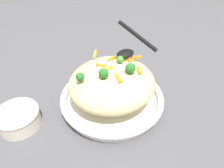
% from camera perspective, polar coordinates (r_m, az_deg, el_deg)
% --- Properties ---
extents(ground_plane, '(2.40, 2.40, 0.00)m').
position_cam_1_polar(ground_plane, '(0.63, -0.00, -5.63)').
color(ground_plane, '#4C4C51').
extents(serving_bowl, '(0.31, 0.31, 0.04)m').
position_cam_1_polar(serving_bowl, '(0.62, -0.00, -4.11)').
color(serving_bowl, white).
rests_on(serving_bowl, ground_plane).
extents(pasta_mound, '(0.25, 0.24, 0.10)m').
position_cam_1_polar(pasta_mound, '(0.57, -0.00, 0.34)').
color(pasta_mound, '#DBC689').
rests_on(pasta_mound, serving_bowl).
extents(carrot_piece_0, '(0.03, 0.02, 0.01)m').
position_cam_1_polar(carrot_piece_0, '(0.55, -1.32, 4.34)').
color(carrot_piece_0, orange).
rests_on(carrot_piece_0, pasta_mound).
extents(carrot_piece_1, '(0.03, 0.03, 0.01)m').
position_cam_1_polar(carrot_piece_1, '(0.62, -4.76, 8.36)').
color(carrot_piece_1, orange).
rests_on(carrot_piece_1, pasta_mound).
extents(carrot_piece_2, '(0.03, 0.02, 0.01)m').
position_cam_1_polar(carrot_piece_2, '(0.61, 6.84, 7.45)').
color(carrot_piece_2, orange).
rests_on(carrot_piece_2, pasta_mound).
extents(carrot_piece_3, '(0.03, 0.01, 0.01)m').
position_cam_1_polar(carrot_piece_3, '(0.59, -0.04, 7.11)').
color(carrot_piece_3, orange).
rests_on(carrot_piece_3, pasta_mound).
extents(carrot_piece_4, '(0.01, 0.04, 0.01)m').
position_cam_1_polar(carrot_piece_4, '(0.60, 3.93, 7.22)').
color(carrot_piece_4, orange).
rests_on(carrot_piece_4, pasta_mound).
extents(carrot_piece_5, '(0.02, 0.03, 0.01)m').
position_cam_1_polar(carrot_piece_5, '(0.51, 1.79, 1.63)').
color(carrot_piece_5, orange).
rests_on(carrot_piece_5, pasta_mound).
extents(carrot_piece_6, '(0.02, 0.03, 0.01)m').
position_cam_1_polar(carrot_piece_6, '(0.55, 7.54, 3.79)').
color(carrot_piece_6, orange).
rests_on(carrot_piece_6, pasta_mound).
extents(carrot_piece_7, '(0.02, 0.03, 0.01)m').
position_cam_1_polar(carrot_piece_7, '(0.56, -3.15, 5.18)').
color(carrot_piece_7, orange).
rests_on(carrot_piece_7, pasta_mound).
extents(broccoli_floret_0, '(0.02, 0.02, 0.02)m').
position_cam_1_polar(broccoli_floret_0, '(0.57, 2.28, 6.88)').
color(broccoli_floret_0, '#377928').
rests_on(broccoli_floret_0, pasta_mound).
extents(broccoli_floret_1, '(0.02, 0.02, 0.02)m').
position_cam_1_polar(broccoli_floret_1, '(0.51, -8.98, 2.00)').
color(broccoli_floret_1, '#205B1C').
rests_on(broccoli_floret_1, pasta_mound).
extents(broccoli_floret_2, '(0.03, 0.03, 0.03)m').
position_cam_1_polar(broccoli_floret_2, '(0.51, -2.36, 2.97)').
color(broccoli_floret_2, '#205B1C').
rests_on(broccoli_floret_2, pasta_mound).
extents(broccoli_floret_3, '(0.03, 0.03, 0.03)m').
position_cam_1_polar(broccoli_floret_3, '(0.53, 5.18, 4.42)').
color(broccoli_floret_3, '#205B1C').
rests_on(broccoli_floret_3, pasta_mound).
extents(serving_spoon, '(0.12, 0.14, 0.07)m').
position_cam_1_polar(serving_spoon, '(0.61, 4.97, 10.20)').
color(serving_spoon, black).
rests_on(serving_spoon, pasta_mound).
extents(companion_bowl, '(0.12, 0.12, 0.05)m').
position_cam_1_polar(companion_bowl, '(0.61, -24.86, -8.50)').
color(companion_bowl, beige).
rests_on(companion_bowl, ground_plane).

